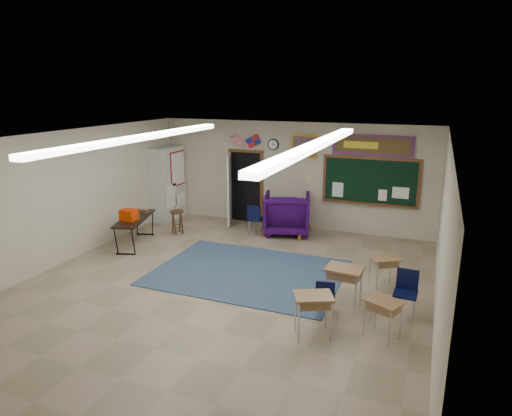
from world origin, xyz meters
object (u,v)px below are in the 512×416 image
at_px(student_desk_front_right, 384,271).
at_px(folding_table, 135,230).
at_px(wingback_armchair, 287,213).
at_px(wooden_stool, 177,222).
at_px(student_desk_front_left, 344,285).

height_order(student_desk_front_right, folding_table, folding_table).
height_order(wingback_armchair, wooden_stool, wingback_armchair).
bearing_deg(wingback_armchair, student_desk_front_left, 105.79).
distance_m(student_desk_front_left, folding_table, 5.84).
relative_size(wingback_armchair, student_desk_front_right, 1.82).
height_order(student_desk_front_left, wooden_stool, student_desk_front_left).
xyz_separation_m(student_desk_front_right, wooden_stool, (-5.70, 1.53, -0.03)).
relative_size(folding_table, wooden_stool, 2.82).
relative_size(wingback_armchair, wooden_stool, 1.92).
bearing_deg(student_desk_front_right, student_desk_front_left, -151.18).
height_order(wingback_armchair, student_desk_front_right, wingback_armchair).
distance_m(wingback_armchair, wooden_stool, 3.02).
xyz_separation_m(student_desk_front_left, wooden_stool, (-5.11, 2.66, -0.10)).
xyz_separation_m(wingback_armchair, student_desk_front_right, (2.91, -2.69, -0.20)).
bearing_deg(student_desk_front_left, wooden_stool, 157.57).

